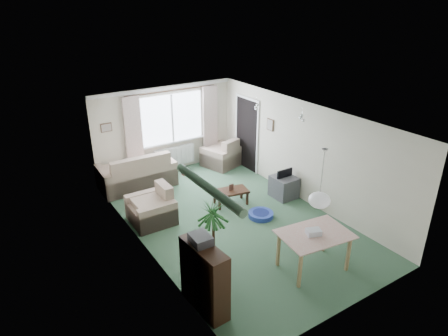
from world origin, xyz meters
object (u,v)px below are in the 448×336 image
sofa (136,169)px  houseplant (214,233)px  armchair_corner (221,152)px  dining_table (313,251)px  armchair_left (151,205)px  bookshelf (204,278)px  coffee_table (231,197)px  tv_cube (284,187)px  pet_bed (261,215)px

sofa → houseplant: 3.88m
armchair_corner → dining_table: bearing=59.2°
sofa → armchair_left: sofa is taller
armchair_left → armchair_corner: bearing=121.9°
armchair_corner → bookshelf: bookshelf is taller
armchair_left → houseplant: 2.08m
coffee_table → houseplant: 2.39m
bookshelf → houseplant: size_ratio=0.86×
tv_cube → armchair_left: bearing=168.0°
houseplant → tv_cube: bearing=25.5°
armchair_corner → sofa: bearing=-17.9°
houseplant → pet_bed: (1.78, 0.88, -0.61)m
dining_table → houseplant: bearing=143.7°
armchair_left → bookshelf: (-0.34, -2.90, 0.16)m
coffee_table → dining_table: 2.82m
bookshelf → houseplant: houseplant is taller
coffee_table → houseplant: size_ratio=0.60×
sofa → dining_table: (1.40, -4.94, -0.11)m
bookshelf → houseplant: 1.12m
sofa → pet_bed: size_ratio=3.37×
sofa → coffee_table: (1.50, -2.12, -0.29)m
bookshelf → armchair_corner: bearing=51.1°
armchair_left → pet_bed: bearing=62.1°
sofa → houseplant: size_ratio=1.40×
armchair_corner → coffee_table: 2.37m
armchair_left → tv_cube: 3.27m
armchair_left → coffee_table: size_ratio=1.15×
coffee_table → pet_bed: 0.91m
armchair_left → pet_bed: size_ratio=1.65×
sofa → tv_cube: size_ratio=3.22×
armchair_corner → houseplant: houseplant is taller
sofa → coffee_table: bearing=126.8°
coffee_table → tv_cube: 1.36m
sofa → armchair_left: (-0.40, -1.84, -0.06)m
armchair_corner → bookshelf: bearing=37.6°
armchair_corner → tv_cube: 2.51m
armchair_corner → dining_table: 5.05m
tv_cube → pet_bed: (-1.07, -0.48, -0.21)m
sofa → houseplant: houseplant is taller
dining_table → tv_cube: bearing=60.0°
houseplant → tv_cube: houseplant is taller
dining_table → pet_bed: dining_table is taller
armchair_left → pet_bed: (2.13, -1.15, -0.36)m
armchair_left → houseplant: houseplant is taller
armchair_left → coffee_table: armchair_left is taller
houseplant → dining_table: bearing=-36.3°
armchair_corner → coffee_table: armchair_corner is taller
sofa → houseplant: (-0.04, -3.88, 0.20)m
bookshelf → tv_cube: bookshelf is taller
bookshelf → dining_table: bookshelf is taller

